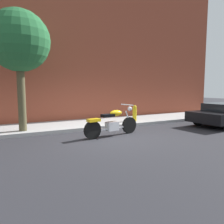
# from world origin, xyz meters

# --- Properties ---
(ground_plane) EXTENTS (60.00, 60.00, 0.00)m
(ground_plane) POSITION_xyz_m (0.00, 0.00, 0.00)
(ground_plane) COLOR #28282D
(sidewalk) EXTENTS (18.49, 2.41, 0.14)m
(sidewalk) POSITION_xyz_m (0.00, 2.71, 0.07)
(sidewalk) COLOR #A5A5A5
(sidewalk) RESTS_ON ground
(building_facade) EXTENTS (18.49, 0.50, 8.30)m
(building_facade) POSITION_xyz_m (0.00, 4.16, 4.15)
(building_facade) COLOR brown
(building_facade) RESTS_ON ground
(motorcycle) EXTENTS (2.26, 0.72, 1.13)m
(motorcycle) POSITION_xyz_m (0.04, 0.24, 0.46)
(motorcycle) COLOR black
(motorcycle) RESTS_ON ground
(street_tree) EXTENTS (2.21, 2.21, 4.53)m
(street_tree) POSITION_xyz_m (-2.80, 2.01, 3.39)
(street_tree) COLOR #4E482F
(street_tree) RESTS_ON ground
(fire_hydrant) EXTENTS (0.20, 0.20, 0.91)m
(fire_hydrant) POSITION_xyz_m (2.29, 2.16, 0.46)
(fire_hydrant) COLOR gold
(fire_hydrant) RESTS_ON ground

